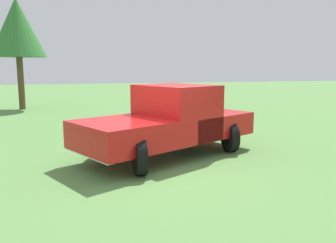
% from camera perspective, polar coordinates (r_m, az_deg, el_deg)
% --- Properties ---
extents(ground_plane, '(80.00, 80.00, 0.00)m').
position_cam_1_polar(ground_plane, '(8.03, -1.29, -7.51)').
color(ground_plane, '#5B8C47').
extents(pickup_truck, '(3.91, 5.14, 1.82)m').
position_cam_1_polar(pickup_truck, '(8.88, 0.59, 0.39)').
color(pickup_truck, black).
rests_on(pickup_truck, ground_plane).
extents(tree_back_right, '(2.84, 2.84, 5.84)m').
position_cam_1_polar(tree_back_right, '(20.25, -23.71, 13.99)').
color(tree_back_right, brown).
rests_on(tree_back_right, ground_plane).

